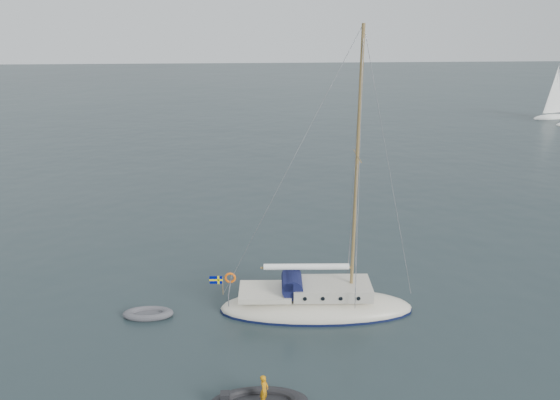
{
  "coord_description": "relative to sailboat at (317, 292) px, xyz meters",
  "views": [
    {
      "loc": [
        -4.82,
        -26.44,
        14.38
      ],
      "look_at": [
        -2.95,
        0.0,
        5.36
      ],
      "focal_mm": 35.0,
      "sensor_mm": 36.0,
      "label": 1
    }
  ],
  "objects": [
    {
      "name": "ground",
      "position": [
        1.23,
        2.03,
        -1.11
      ],
      "size": [
        300.0,
        300.0,
        0.0
      ],
      "primitive_type": "plane",
      "color": "black",
      "rests_on": "ground"
    },
    {
      "name": "distant_yacht_b",
      "position": [
        41.67,
        52.14,
        2.49
      ],
      "size": [
        6.35,
        3.39,
        8.42
      ],
      "rotation": [
        0.0,
        0.0,
        0.29
      ],
      "color": "white",
      "rests_on": "ground"
    },
    {
      "name": "dinghy",
      "position": [
        -8.5,
        0.05,
        -0.95
      ],
      "size": [
        2.53,
        1.14,
        0.36
      ],
      "rotation": [
        0.0,
        0.0,
        -0.01
      ],
      "color": "#54545A",
      "rests_on": "ground"
    },
    {
      "name": "sailboat",
      "position": [
        0.0,
        0.0,
        0.0
      ],
      "size": [
        10.32,
        3.09,
        14.7
      ],
      "rotation": [
        0.0,
        0.0,
        -0.06
      ],
      "color": "beige",
      "rests_on": "ground"
    }
  ]
}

